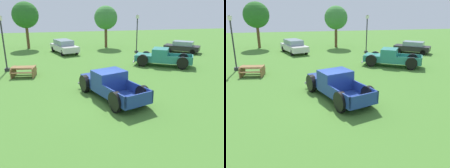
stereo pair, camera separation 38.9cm
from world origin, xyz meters
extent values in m
plane|color=#477A2D|center=(0.00, 0.00, 0.00)|extent=(80.00, 80.00, 0.00)
cube|color=navy|center=(-0.30, 1.95, 0.71)|extent=(2.09, 2.08, 0.59)
cube|color=silver|center=(-0.58, 2.73, 0.71)|extent=(1.41, 0.56, 0.50)
sphere|color=silver|center=(-1.19, 2.49, 0.73)|extent=(0.22, 0.22, 0.22)
sphere|color=silver|center=(0.04, 2.93, 0.73)|extent=(0.22, 0.22, 0.22)
cube|color=navy|center=(0.22, 0.53, 1.03)|extent=(2.17, 1.93, 1.24)
cube|color=#8C9EA8|center=(-0.01, 1.15, 1.30)|extent=(1.48, 0.57, 0.54)
cube|color=navy|center=(0.84, -1.19, 0.46)|extent=(2.46, 2.74, 0.11)
cube|color=navy|center=(0.03, -1.48, 0.81)|extent=(0.85, 2.16, 0.59)
cube|color=navy|center=(1.64, -0.90, 0.81)|extent=(0.85, 2.16, 0.59)
cube|color=navy|center=(1.21, -2.21, 0.81)|extent=(1.72, 0.69, 0.59)
cylinder|color=black|center=(-1.15, 1.64, 0.41)|extent=(0.50, 0.85, 0.82)
cylinder|color=#B7B7BC|center=(-1.16, 1.64, 0.41)|extent=(0.35, 0.40, 0.33)
cylinder|color=black|center=(-1.15, 1.64, 0.62)|extent=(0.64, 1.07, 1.03)
cylinder|color=black|center=(0.55, 2.26, 0.41)|extent=(0.50, 0.85, 0.82)
cylinder|color=#B7B7BC|center=(0.56, 2.26, 0.41)|extent=(0.35, 0.40, 0.33)
cylinder|color=black|center=(0.55, 2.26, 0.62)|extent=(0.64, 1.07, 1.03)
cylinder|color=black|center=(0.08, -1.75, 0.41)|extent=(0.50, 0.85, 0.82)
cylinder|color=#B7B7BC|center=(0.07, -1.75, 0.41)|extent=(0.35, 0.40, 0.33)
cylinder|color=black|center=(0.08, -1.75, 0.62)|extent=(0.64, 1.07, 1.03)
cylinder|color=black|center=(1.78, -1.13, 0.41)|extent=(0.50, 0.85, 0.82)
cylinder|color=#B7B7BC|center=(1.79, -1.13, 0.41)|extent=(0.35, 0.40, 0.33)
cylinder|color=black|center=(1.78, -1.13, 0.62)|extent=(0.64, 1.07, 1.03)
cube|color=silver|center=(-0.59, 2.77, 0.37)|extent=(1.88, 0.77, 0.13)
cube|color=#2D8475|center=(5.17, 8.06, 0.69)|extent=(2.16, 2.17, 0.58)
cube|color=silver|center=(4.48, 8.47, 0.69)|extent=(0.78, 1.27, 0.48)
sphere|color=silver|center=(4.17, 7.91, 0.72)|extent=(0.21, 0.21, 0.21)
sphere|color=silver|center=(4.82, 9.01, 0.72)|extent=(0.21, 0.21, 0.21)
cube|color=#2D8475|center=(6.44, 7.32, 1.00)|extent=(2.06, 2.20, 1.21)
cube|color=#8C9EA8|center=(5.89, 7.64, 1.27)|extent=(0.80, 1.33, 0.53)
cube|color=#2D8475|center=(7.98, 6.42, 0.45)|extent=(2.78, 2.62, 0.10)
cube|color=#2D8475|center=(7.56, 5.70, 0.79)|extent=(1.94, 1.18, 0.58)
cube|color=#2D8475|center=(8.40, 7.14, 0.79)|extent=(1.94, 1.18, 0.58)
cube|color=#2D8475|center=(8.89, 5.89, 0.79)|extent=(0.96, 1.56, 0.58)
cylinder|color=black|center=(4.73, 7.30, 0.40)|extent=(0.80, 0.60, 0.80)
cylinder|color=#B7B7BC|center=(4.72, 7.29, 0.40)|extent=(0.40, 0.38, 0.32)
cylinder|color=black|center=(4.73, 7.30, 0.60)|extent=(1.02, 0.76, 1.01)
cylinder|color=black|center=(5.62, 8.82, 0.40)|extent=(0.80, 0.60, 0.80)
cylinder|color=#B7B7BC|center=(5.62, 8.83, 0.40)|extent=(0.40, 0.38, 0.32)
cylinder|color=black|center=(5.62, 8.82, 0.60)|extent=(1.02, 0.76, 1.01)
cylinder|color=black|center=(7.76, 5.53, 0.40)|extent=(0.80, 0.60, 0.80)
cylinder|color=#B7B7BC|center=(7.76, 5.52, 0.40)|extent=(0.40, 0.38, 0.32)
cylinder|color=black|center=(7.76, 5.53, 0.60)|extent=(1.02, 0.76, 1.01)
cylinder|color=black|center=(8.65, 7.05, 0.40)|extent=(0.80, 0.60, 0.80)
cylinder|color=#B7B7BC|center=(8.65, 7.06, 0.40)|extent=(0.40, 0.38, 0.32)
cylinder|color=black|center=(8.65, 7.05, 0.60)|extent=(1.02, 0.76, 1.01)
cube|color=silver|center=(4.44, 8.49, 0.36)|extent=(1.05, 1.70, 0.13)
cube|color=silver|center=(-2.07, 15.43, 0.65)|extent=(3.35, 4.97, 0.63)
cube|color=#7F939E|center=(-2.13, 15.58, 1.25)|extent=(2.37, 2.97, 0.58)
cylinder|color=black|center=(-0.75, 14.24, 0.34)|extent=(0.43, 0.70, 0.67)
cylinder|color=black|center=(-2.33, 13.67, 0.34)|extent=(0.43, 0.70, 0.67)
cylinder|color=black|center=(-1.82, 17.19, 0.34)|extent=(0.43, 0.70, 0.67)
cylinder|color=black|center=(-3.40, 16.61, 0.34)|extent=(0.43, 0.70, 0.67)
cube|color=black|center=(11.60, 12.88, 0.57)|extent=(4.17, 3.80, 0.55)
cube|color=#7F939E|center=(11.71, 12.80, 1.09)|extent=(2.62, 2.49, 0.50)
cylinder|color=black|center=(10.07, 13.16, 0.29)|extent=(0.57, 0.51, 0.59)
cylinder|color=black|center=(10.99, 14.31, 0.29)|extent=(0.57, 0.51, 0.59)
cylinder|color=black|center=(12.21, 11.46, 0.29)|extent=(0.57, 0.51, 0.59)
cylinder|color=black|center=(13.12, 12.60, 0.29)|extent=(0.57, 0.51, 0.59)
cube|color=#2D2D33|center=(-7.08, 8.25, 0.12)|extent=(0.36, 0.36, 0.25)
cylinder|color=#2D2D33|center=(-7.08, 8.25, 2.22)|extent=(0.12, 0.12, 3.94)
cube|color=#F2EACC|center=(-7.08, 8.25, 4.37)|extent=(0.28, 0.28, 0.36)
cone|color=#2D2D33|center=(-7.08, 8.25, 4.55)|extent=(0.32, 0.32, 0.14)
cube|color=#2D2D33|center=(6.25, 13.78, 0.12)|extent=(0.36, 0.36, 0.25)
cylinder|color=#2D2D33|center=(6.25, 13.78, 2.10)|extent=(0.12, 0.12, 3.69)
cube|color=#F2EACC|center=(6.25, 13.78, 4.12)|extent=(0.28, 0.28, 0.36)
cone|color=#2D2D33|center=(6.25, 13.78, 4.30)|extent=(0.32, 0.32, 0.14)
cube|color=olive|center=(-5.46, 6.24, 0.75)|extent=(1.88, 0.99, 0.06)
cube|color=olive|center=(-5.52, 5.65, 0.45)|extent=(1.82, 0.47, 0.05)
cube|color=olive|center=(-5.39, 6.84, 0.45)|extent=(1.82, 0.47, 0.05)
cube|color=olive|center=(-6.25, 6.33, 0.38)|extent=(0.23, 1.40, 0.75)
cube|color=olive|center=(-4.66, 6.16, 0.38)|extent=(0.23, 1.40, 0.75)
cylinder|color=brown|center=(3.49, 18.50, 1.36)|extent=(0.36, 0.36, 2.71)
sphere|color=#3D7F38|center=(3.49, 18.50, 3.84)|extent=(3.01, 3.01, 3.01)
cylinder|color=brown|center=(-6.58, 19.82, 1.49)|extent=(0.36, 0.36, 2.99)
sphere|color=#286623|center=(-6.58, 19.82, 4.21)|extent=(3.27, 3.27, 3.27)
camera|label=1|loc=(-2.50, -12.70, 5.29)|focal=37.83mm
camera|label=2|loc=(-2.12, -12.77, 5.29)|focal=37.83mm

